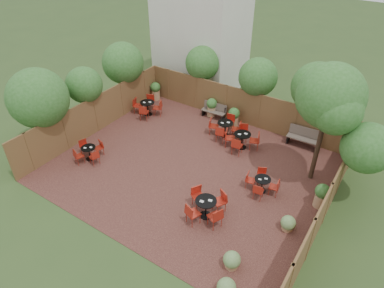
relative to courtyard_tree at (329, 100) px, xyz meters
The scene contains 13 objects.
ground 6.63m from the courtyard_tree, 153.37° to the right, with size 80.00×80.00×0.00m, color #354F23.
courtyard_paving 6.62m from the courtyard_tree, 153.37° to the right, with size 12.00×10.00×0.02m, color #371916.
fence_back 6.17m from the courtyard_tree, 151.57° to the left, with size 12.00×0.08×2.00m, color brown.
fence_left 11.43m from the courtyard_tree, 167.45° to the right, with size 0.08×10.00×2.00m, color brown.
fence_right 3.95m from the courtyard_tree, 63.37° to the right, with size 0.08×10.00×2.00m, color brown.
neighbour_building 10.85m from the courtyard_tree, 148.95° to the left, with size 5.00×4.00×8.00m, color silver.
overhang_foliage 7.21m from the courtyard_tree, behind, with size 15.66×10.92×2.77m.
courtyard_tree is the anchor object (origin of this frame).
park_bench_left 7.50m from the courtyard_tree, 160.60° to the left, with size 1.42×0.52×0.87m.
park_bench_right 4.19m from the courtyard_tree, 116.80° to the left, with size 1.62×0.56×0.99m.
bistro_tables 6.36m from the courtyard_tree, 165.63° to the right, with size 9.73×7.14×0.94m.
planters 6.40m from the courtyard_tree, 166.94° to the left, with size 11.90×4.45×1.12m.
low_shrubs 6.71m from the courtyard_tree, 93.57° to the right, with size 1.56×4.20×0.66m.
Camera 1 is at (6.94, -10.48, 10.17)m, focal length 32.58 mm.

